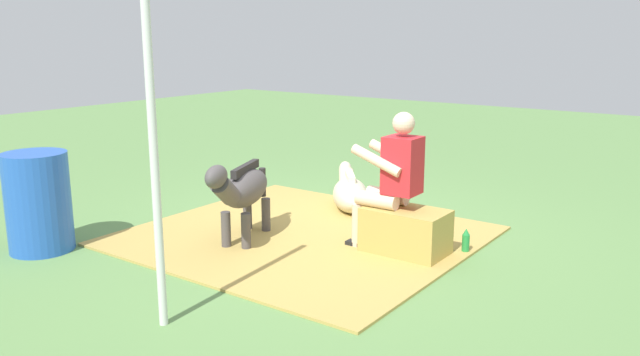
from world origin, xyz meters
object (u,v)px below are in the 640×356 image
Objects in this scene: pony_standing at (242,190)px; water_barrel at (38,202)px; soda_bottle at (466,241)px; pony_lying at (350,192)px; hay_bale at (405,232)px; tent_pole_left at (154,160)px; person_seated at (391,176)px.

pony_standing is 1.88m from water_barrel.
soda_bottle is at bearing -145.63° from water_barrel.
pony_lying is at bearing -117.82° from water_barrel.
hay_bale is 3.11× the size of soda_bottle.
pony_lying is at bearing -79.60° from tent_pole_left.
soda_bottle is 3.04m from tent_pole_left.
pony_standing is at bearing 27.76° from soda_bottle.
pony_standing is 1.05× the size of pony_lying.
pony_standing is 5.34× the size of soda_bottle.
hay_bale reaches higher than soda_bottle.
hay_bale reaches higher than pony_lying.
person_seated is 1.08× the size of pony_lying.
hay_bale is at bearing -146.24° from water_barrel.
water_barrel is (1.54, 2.91, 0.27)m from pony_lying.
hay_bale is 0.52m from person_seated.
pony_standing is 1.91m from tent_pole_left.
person_seated is 2.37m from tent_pole_left.
hay_bale is 0.61× the size of pony_lying.
water_barrel is (2.65, 1.88, -0.25)m from person_seated.
pony_standing reaches higher than hay_bale.
pony_standing reaches higher than pony_lying.
person_seated is 0.92m from soda_bottle.
water_barrel is at bearing 33.76° from hay_bale.
hay_bale is 1.64m from pony_lying.
soda_bottle is 0.26× the size of water_barrel.
pony_lying is 0.52× the size of tent_pole_left.
person_seated reaches higher than hay_bale.
tent_pole_left is (-0.61, 3.30, 0.99)m from pony_lying.
tent_pole_left is at bearing 77.23° from person_seated.
person_seated is at bearing -144.69° from water_barrel.
hay_bale is at bearing 141.23° from pony_lying.
tent_pole_left is at bearing 114.38° from pony_standing.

